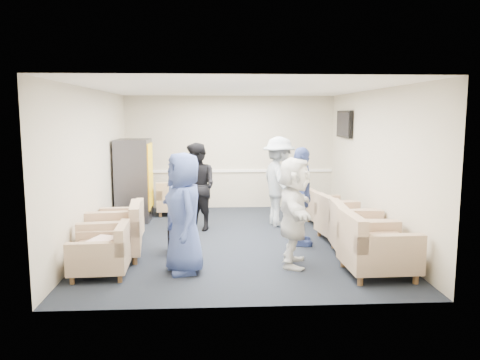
{
  "coord_description": "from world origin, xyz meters",
  "views": [
    {
      "loc": [
        -0.39,
        -8.26,
        2.26
      ],
      "look_at": [
        0.08,
        0.2,
        1.07
      ],
      "focal_mm": 35.0,
      "sensor_mm": 36.0,
      "label": 1
    }
  ],
  "objects": [
    {
      "name": "armchair_right_midnear",
      "position": [
        1.91,
        -1.01,
        0.36
      ],
      "size": [
        0.96,
        0.96,
        0.72
      ],
      "rotation": [
        0.0,
        0.0,
        1.5
      ],
      "color": "tan",
      "rests_on": "floor"
    },
    {
      "name": "person_back_right",
      "position": [
        0.92,
        1.04,
        0.91
      ],
      "size": [
        0.91,
        1.29,
        1.82
      ],
      "primitive_type": "imported",
      "rotation": [
        0.0,
        0.0,
        1.79
      ],
      "color": "silver",
      "rests_on": "floor"
    },
    {
      "name": "armchair_corner",
      "position": [
        -1.28,
        2.29,
        0.32
      ],
      "size": [
        0.86,
        0.86,
        0.65
      ],
      "rotation": [
        0.0,
        0.0,
        3.21
      ],
      "color": "tan",
      "rests_on": "floor"
    },
    {
      "name": "left_wall",
      "position": [
        -2.5,
        0.0,
        1.35
      ],
      "size": [
        0.02,
        6.0,
        2.7
      ],
      "primitive_type": "cube",
      "color": "beige",
      "rests_on": "floor"
    },
    {
      "name": "chair_rail",
      "position": [
        0.0,
        2.98,
        0.9
      ],
      "size": [
        4.98,
        0.04,
        0.06
      ],
      "primitive_type": "cube",
      "color": "white",
      "rests_on": "back_wall"
    },
    {
      "name": "armchair_right_near",
      "position": [
        1.85,
        -1.99,
        0.37
      ],
      "size": [
        0.96,
        0.96,
        0.75
      ],
      "rotation": [
        0.0,
        0.0,
        1.59
      ],
      "color": "tan",
      "rests_on": "floor"
    },
    {
      "name": "backpack",
      "position": [
        -1.0,
        -0.63,
        0.26
      ],
      "size": [
        0.34,
        0.27,
        0.51
      ],
      "rotation": [
        0.0,
        0.0,
        -0.24
      ],
      "color": "black",
      "rests_on": "floor"
    },
    {
      "name": "right_wall",
      "position": [
        2.5,
        0.0,
        1.35
      ],
      "size": [
        0.02,
        6.0,
        2.7
      ],
      "primitive_type": "cube",
      "color": "beige",
      "rests_on": "floor"
    },
    {
      "name": "armchair_left_near",
      "position": [
        -1.95,
        -1.79,
        0.31
      ],
      "size": [
        0.81,
        0.81,
        0.62
      ],
      "rotation": [
        0.0,
        0.0,
        -1.52
      ],
      "color": "tan",
      "rests_on": "floor"
    },
    {
      "name": "armchair_right_far",
      "position": [
        1.9,
        1.08,
        0.3
      ],
      "size": [
        0.85,
        0.85,
        0.61
      ],
      "rotation": [
        0.0,
        0.0,
        1.71
      ],
      "color": "tan",
      "rests_on": "floor"
    },
    {
      "name": "vending_machine",
      "position": [
        -2.09,
        1.71,
        0.87
      ],
      "size": [
        0.71,
        0.82,
        1.74
      ],
      "color": "#4A4950",
      "rests_on": "floor"
    },
    {
      "name": "ceiling",
      "position": [
        0.0,
        0.0,
        2.7
      ],
      "size": [
        6.0,
        6.0,
        0.0
      ],
      "primitive_type": "plane",
      "rotation": [
        3.14,
        0.0,
        0.0
      ],
      "color": "white",
      "rests_on": "back_wall"
    },
    {
      "name": "back_wall",
      "position": [
        0.0,
        3.0,
        1.35
      ],
      "size": [
        5.0,
        0.02,
        2.7
      ],
      "primitive_type": "cube",
      "color": "beige",
      "rests_on": "floor"
    },
    {
      "name": "person_front_left",
      "position": [
        -0.82,
        -1.71,
        0.87
      ],
      "size": [
        0.77,
        0.97,
        1.73
      ],
      "primitive_type": "imported",
      "rotation": [
        0.0,
        0.0,
        -1.28
      ],
      "color": "#3C4F91",
      "rests_on": "floor"
    },
    {
      "name": "armchair_right_midfar",
      "position": [
        1.91,
        -0.14,
        0.35
      ],
      "size": [
        0.99,
        0.99,
        0.7
      ],
      "rotation": [
        0.0,
        0.0,
        1.72
      ],
      "color": "tan",
      "rests_on": "floor"
    },
    {
      "name": "armchair_left_mid",
      "position": [
        -1.96,
        -0.99,
        0.37
      ],
      "size": [
        1.02,
        1.02,
        0.73
      ],
      "rotation": [
        0.0,
        0.0,
        -1.45
      ],
      "color": "tan",
      "rests_on": "floor"
    },
    {
      "name": "pillow",
      "position": [
        -1.96,
        -1.79,
        0.47
      ],
      "size": [
        0.43,
        0.5,
        0.12
      ],
      "primitive_type": "cube",
      "rotation": [
        0.0,
        0.0,
        -1.88
      ],
      "color": "white",
      "rests_on": "armchair_left_near"
    },
    {
      "name": "person_mid_left",
      "position": [
        -1.04,
        -0.81,
        0.76
      ],
      "size": [
        0.44,
        0.6,
        1.53
      ],
      "primitive_type": "imported",
      "rotation": [
        0.0,
        0.0,
        -1.71
      ],
      "color": "#3C4F91",
      "rests_on": "floor"
    },
    {
      "name": "floor",
      "position": [
        0.0,
        0.0,
        0.0
      ],
      "size": [
        6.0,
        6.0,
        0.0
      ],
      "primitive_type": "plane",
      "color": "black",
      "rests_on": "ground"
    },
    {
      "name": "tv",
      "position": [
        2.44,
        1.8,
        2.05
      ],
      "size": [
        0.1,
        1.0,
        0.58
      ],
      "color": "black",
      "rests_on": "right_wall"
    },
    {
      "name": "person_front_right",
      "position": [
        0.8,
        -1.49,
        0.82
      ],
      "size": [
        0.75,
        1.58,
        1.64
      ],
      "primitive_type": "imported",
      "rotation": [
        0.0,
        0.0,
        1.39
      ],
      "color": "white",
      "rests_on": "floor"
    },
    {
      "name": "person_back_left",
      "position": [
        -0.72,
        0.8,
        0.86
      ],
      "size": [
        1.04,
        1.05,
        1.71
      ],
      "primitive_type": "imported",
      "rotation": [
        0.0,
        0.0,
        -0.82
      ],
      "color": "black",
      "rests_on": "floor"
    },
    {
      "name": "person_mid_right",
      "position": [
        1.1,
        -0.39,
        0.85
      ],
      "size": [
        0.48,
        1.03,
        1.71
      ],
      "primitive_type": "imported",
      "rotation": [
        0.0,
        0.0,
        1.5
      ],
      "color": "#3C4F91",
      "rests_on": "floor"
    },
    {
      "name": "armchair_left_far",
      "position": [
        -2.01,
        -0.08,
        0.31
      ],
      "size": [
        0.81,
        0.81,
        0.62
      ],
      "rotation": [
        0.0,
        0.0,
        -1.53
      ],
      "color": "tan",
      "rests_on": "floor"
    },
    {
      "name": "front_wall",
      "position": [
        0.0,
        -3.0,
        1.35
      ],
      "size": [
        5.0,
        0.02,
        2.7
      ],
      "primitive_type": "cube",
      "color": "beige",
      "rests_on": "floor"
    }
  ]
}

